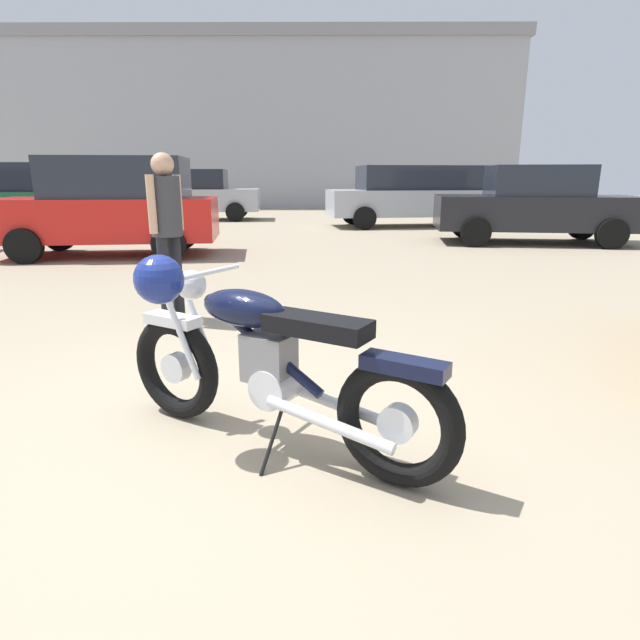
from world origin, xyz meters
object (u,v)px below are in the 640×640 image
at_px(vintage_motorcycle, 261,361).
at_px(white_estate_far, 40,197).
at_px(bystander, 167,220).
at_px(blue_hatchback_right, 412,194).
at_px(red_hatchback_near, 197,195).
at_px(pale_sedan_back, 112,206).
at_px(silver_sedan_mid, 534,205).

relative_size(vintage_motorcycle, white_estate_far, 0.47).
height_order(vintage_motorcycle, bystander, bystander).
relative_size(blue_hatchback_right, red_hatchback_near, 1.13).
distance_m(pale_sedan_back, blue_hatchback_right, 8.88).
bearing_deg(vintage_motorcycle, red_hatchback_near, -45.16).
bearing_deg(red_hatchback_near, vintage_motorcycle, -80.04).
height_order(bystander, blue_hatchback_right, blue_hatchback_right).
bearing_deg(red_hatchback_near, white_estate_far, -133.41).
xyz_separation_m(pale_sedan_back, silver_sedan_mid, (8.43, 2.39, -0.08)).
relative_size(vintage_motorcycle, blue_hatchback_right, 0.38).
bearing_deg(blue_hatchback_right, pale_sedan_back, 34.95).
relative_size(blue_hatchback_right, silver_sedan_mid, 1.15).
bearing_deg(blue_hatchback_right, silver_sedan_mid, 108.57).
bearing_deg(bystander, white_estate_far, -31.03).
height_order(pale_sedan_back, silver_sedan_mid, pale_sedan_back).
relative_size(vintage_motorcycle, pale_sedan_back, 0.46).
height_order(vintage_motorcycle, white_estate_far, white_estate_far).
bearing_deg(white_estate_far, pale_sedan_back, 126.62).
height_order(blue_hatchback_right, red_hatchback_near, blue_hatchback_right).
relative_size(bystander, blue_hatchback_right, 0.34).
bearing_deg(white_estate_far, red_hatchback_near, -132.09).
bearing_deg(white_estate_far, vintage_motorcycle, 118.88).
xyz_separation_m(vintage_motorcycle, blue_hatchback_right, (2.30, 13.35, 0.45)).
bearing_deg(vintage_motorcycle, pale_sedan_back, -33.08).
xyz_separation_m(blue_hatchback_right, silver_sedan_mid, (2.22, -3.96, -0.10)).
relative_size(bystander, red_hatchback_near, 0.38).
distance_m(bystander, pale_sedan_back, 5.11).
bearing_deg(pale_sedan_back, bystander, 110.52).
xyz_separation_m(white_estate_far, silver_sedan_mid, (12.29, -1.83, -0.08)).
height_order(bystander, red_hatchback_near, red_hatchback_near).
bearing_deg(red_hatchback_near, pale_sedan_back, -91.55).
bearing_deg(silver_sedan_mid, vintage_motorcycle, 68.16).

